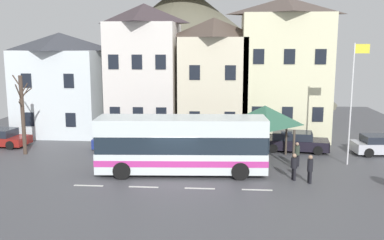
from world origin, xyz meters
name	(u,v)px	position (x,y,z in m)	size (l,w,h in m)	color
ground_plane	(175,179)	(0.00, 0.00, -0.03)	(40.00, 60.00, 0.07)	#4D4D53
townhouse_00	(62,84)	(-10.93, 11.83, 4.22)	(6.74, 5.72, 8.45)	silver
townhouse_01	(145,70)	(-3.90, 12.20, 5.38)	(5.42, 6.46, 10.76)	silver
townhouse_02	(214,78)	(1.81, 11.87, 4.81)	(5.35, 5.81, 9.61)	beige
townhouse_03	(284,69)	(7.44, 11.74, 5.56)	(6.72, 5.54, 11.12)	beige
hilltop_castle	(183,39)	(-2.96, 35.19, 8.21)	(40.19, 40.19, 24.39)	#63604E
transit_bus	(182,145)	(0.29, 0.99, 1.69)	(9.95, 3.14, 3.34)	silver
bus_shelter	(265,115)	(5.33, 4.22, 3.00)	(3.60, 3.60, 3.64)	#473D33
parked_car_00	(294,142)	(7.73, 7.03, 0.68)	(4.77, 2.48, 1.39)	black
parked_car_01	(121,140)	(-4.68, 6.48, 0.69)	(4.01, 1.95, 1.42)	navy
parked_car_03	(383,145)	(13.70, 6.53, 0.66)	(4.31, 2.19, 1.34)	silver
pedestrian_00	(297,153)	(7.25, 3.01, 0.83)	(0.37, 0.34, 1.53)	black
pedestrian_01	(294,165)	(6.66, 0.20, 0.86)	(0.36, 0.36, 1.52)	black
pedestrian_02	(310,168)	(7.44, -0.29, 0.86)	(0.30, 0.34, 1.58)	black
public_bench	(249,148)	(4.45, 5.81, 0.48)	(1.73, 0.48, 0.87)	brown
flagpole	(353,96)	(10.61, 3.69, 4.37)	(0.95, 0.10, 7.59)	silver
bare_tree_00	(23,113)	(-10.98, 4.65, 2.88)	(1.32, 1.74, 5.45)	#47382D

